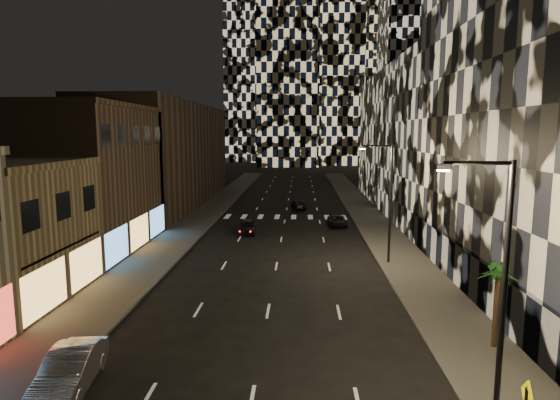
# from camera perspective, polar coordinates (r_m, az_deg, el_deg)

# --- Properties ---
(sidewalk_left) EXTENTS (4.00, 120.00, 0.15)m
(sidewalk_left) POSITION_cam_1_polar(r_m,az_deg,el_deg) (57.40, -9.37, -1.89)
(sidewalk_left) COLOR #47443F
(sidewalk_left) RESTS_ON ground
(sidewalk_right) EXTENTS (4.00, 120.00, 0.15)m
(sidewalk_right) POSITION_cam_1_polar(r_m,az_deg,el_deg) (56.77, 10.81, -2.04)
(sidewalk_right) COLOR #47443F
(sidewalk_right) RESTS_ON ground
(curb_left) EXTENTS (0.20, 120.00, 0.15)m
(curb_left) POSITION_cam_1_polar(r_m,az_deg,el_deg) (57.00, -7.31, -1.92)
(curb_left) COLOR #4C4C47
(curb_left) RESTS_ON ground
(curb_right) EXTENTS (0.20, 120.00, 0.15)m
(curb_right) POSITION_cam_1_polar(r_m,az_deg,el_deg) (56.50, 8.70, -2.04)
(curb_right) COLOR #4C4C47
(curb_right) RESTS_ON ground
(retail_brown) EXTENTS (10.00, 15.00, 12.00)m
(retail_brown) POSITION_cam_1_polar(r_m,az_deg,el_deg) (43.29, -23.24, 2.21)
(retail_brown) COLOR brown
(retail_brown) RESTS_ON ground
(retail_filler_left) EXTENTS (10.00, 40.00, 14.00)m
(retail_filler_left) POSITION_cam_1_polar(r_m,az_deg,el_deg) (68.00, -13.58, 5.42)
(retail_filler_left) COLOR brown
(retail_filler_left) RESTS_ON ground
(midrise_base) EXTENTS (0.60, 25.00, 3.00)m
(midrise_base) POSITION_cam_1_polar(r_m,az_deg,el_deg) (32.71, 21.35, -7.47)
(midrise_base) COLOR #383838
(midrise_base) RESTS_ON ground
(midrise_filler_right) EXTENTS (16.00, 40.00, 18.00)m
(midrise_filler_right) POSITION_cam_1_polar(r_m,az_deg,el_deg) (64.90, 18.96, 6.86)
(midrise_filler_right) COLOR #232326
(midrise_filler_right) RESTS_ON ground
(tower_center_low) EXTENTS (18.00, 18.00, 95.00)m
(tower_center_low) POSITION_cam_1_polar(r_m,az_deg,el_deg) (150.09, 1.09, 22.65)
(tower_center_low) COLOR black
(tower_center_low) RESTS_ON ground
(streetlight_near) EXTENTS (2.55, 0.25, 9.00)m
(streetlight_near) POSITION_cam_1_polar(r_m,az_deg,el_deg) (17.27, 25.01, -8.25)
(streetlight_near) COLOR black
(streetlight_near) RESTS_ON sidewalk_right
(streetlight_far) EXTENTS (2.55, 0.25, 9.00)m
(streetlight_far) POSITION_cam_1_polar(r_m,az_deg,el_deg) (36.19, 12.95, 0.58)
(streetlight_far) COLOR black
(streetlight_far) RESTS_ON sidewalk_right
(car_silver_parked) EXTENTS (2.20, 4.93, 1.57)m
(car_silver_parked) POSITION_cam_1_polar(r_m,az_deg,el_deg) (21.19, -24.21, -18.39)
(car_silver_parked) COLOR #99999E
(car_silver_parked) RESTS_ON ground
(car_dark_midlane) EXTENTS (1.91, 4.16, 1.38)m
(car_dark_midlane) POSITION_cam_1_polar(r_m,az_deg,el_deg) (47.06, -3.99, -3.26)
(car_dark_midlane) COLOR black
(car_dark_midlane) RESTS_ON ground
(car_dark_oncoming) EXTENTS (2.31, 4.47, 1.24)m
(car_dark_oncoming) POSITION_cam_1_polar(r_m,az_deg,el_deg) (62.02, 2.28, -0.53)
(car_dark_oncoming) COLOR black
(car_dark_oncoming) RESTS_ON ground
(car_dark_rightlane) EXTENTS (2.04, 4.14, 1.13)m
(car_dark_rightlane) POSITION_cam_1_polar(r_m,az_deg,el_deg) (50.92, 7.01, -2.56)
(car_dark_rightlane) COLOR black
(car_dark_rightlane) RESTS_ON ground
(palm_tree) EXTENTS (2.01, 2.04, 3.99)m
(palm_tree) POSITION_cam_1_polar(r_m,az_deg,el_deg) (23.82, 25.05, -8.61)
(palm_tree) COLOR #47331E
(palm_tree) RESTS_ON sidewalk_right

